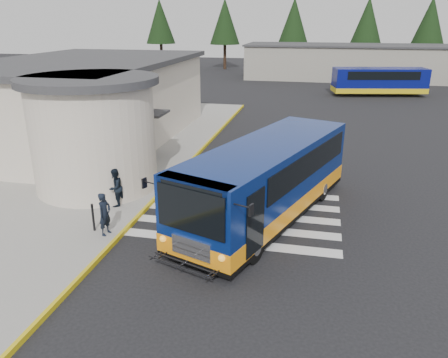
% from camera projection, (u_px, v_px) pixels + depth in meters
% --- Properties ---
extents(ground, '(140.00, 140.00, 0.00)m').
position_uv_depth(ground, '(251.00, 206.00, 17.77)').
color(ground, black).
rests_on(ground, ground).
extents(sidewalk, '(10.00, 34.00, 0.15)m').
position_uv_depth(sidewalk, '(96.00, 161.00, 23.22)').
color(sidewalk, gray).
rests_on(sidewalk, ground).
extents(curb_strip, '(0.12, 34.00, 0.16)m').
position_uv_depth(curb_strip, '(185.00, 167.00, 22.22)').
color(curb_strip, gold).
rests_on(curb_strip, ground).
extents(station_building, '(12.70, 18.70, 4.80)m').
position_uv_depth(station_building, '(87.00, 103.00, 25.39)').
color(station_building, beige).
rests_on(station_building, ground).
extents(crosswalk, '(8.00, 5.35, 0.01)m').
position_uv_depth(crosswalk, '(236.00, 213.00, 17.13)').
color(crosswalk, silver).
rests_on(crosswalk, ground).
extents(depot_building, '(26.40, 8.40, 4.20)m').
position_uv_depth(depot_building, '(352.00, 62.00, 54.33)').
color(depot_building, gray).
rests_on(depot_building, ground).
extents(tree_line, '(58.40, 4.40, 10.00)m').
position_uv_depth(tree_line, '(355.00, 22.00, 59.99)').
color(tree_line, black).
rests_on(tree_line, ground).
extents(transit_bus, '(6.27, 10.57, 2.92)m').
position_uv_depth(transit_bus, '(267.00, 183.00, 16.31)').
color(transit_bus, navy).
rests_on(transit_bus, ground).
extents(pedestrian_a, '(0.45, 0.61, 1.52)m').
position_uv_depth(pedestrian_a, '(105.00, 214.00, 14.91)').
color(pedestrian_a, black).
rests_on(pedestrian_a, sidewalk).
extents(pedestrian_b, '(0.61, 0.77, 1.55)m').
position_uv_depth(pedestrian_b, '(115.00, 187.00, 17.21)').
color(pedestrian_b, black).
rests_on(pedestrian_b, sidewalk).
extents(bollard, '(0.08, 0.08, 1.01)m').
position_uv_depth(bollard, '(93.00, 217.00, 15.24)').
color(bollard, black).
rests_on(bollard, sidewalk).
extents(far_bus_a, '(9.21, 4.17, 2.29)m').
position_uv_depth(far_bus_a, '(379.00, 80.00, 42.79)').
color(far_bus_a, '#080E5E').
rests_on(far_bus_a, ground).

